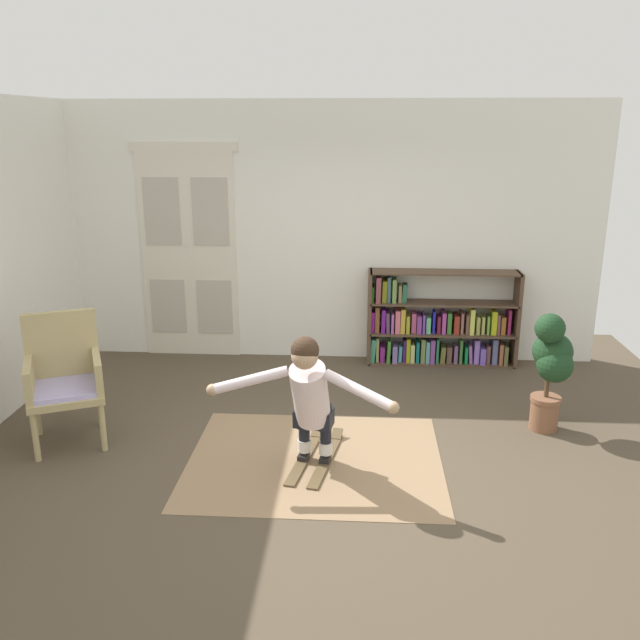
# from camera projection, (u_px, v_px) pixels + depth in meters

# --- Properties ---
(ground_plane) EXTENTS (7.20, 7.20, 0.00)m
(ground_plane) POSITION_uv_depth(u_px,v_px,m) (317.00, 461.00, 5.41)
(ground_plane) COLOR #4E4232
(back_wall) EXTENTS (6.00, 0.10, 2.90)m
(back_wall) POSITION_uv_depth(u_px,v_px,m) (332.00, 234.00, 7.48)
(back_wall) COLOR white
(back_wall) RESTS_ON ground
(double_door) EXTENTS (1.22, 0.05, 2.45)m
(double_door) POSITION_uv_depth(u_px,v_px,m) (189.00, 252.00, 7.59)
(double_door) COLOR beige
(double_door) RESTS_ON ground
(rug) EXTENTS (2.06, 1.70, 0.01)m
(rug) POSITION_uv_depth(u_px,v_px,m) (315.00, 460.00, 5.42)
(rug) COLOR #917353
(rug) RESTS_ON ground
(bookshelf) EXTENTS (1.68, 0.30, 1.08)m
(bookshelf) POSITION_uv_depth(u_px,v_px,m) (434.00, 327.00, 7.50)
(bookshelf) COLOR #503B2C
(bookshelf) RESTS_ON ground
(wicker_chair) EXTENTS (0.79, 0.79, 1.10)m
(wicker_chair) POSITION_uv_depth(u_px,v_px,m) (64.00, 376.00, 5.64)
(wicker_chair) COLOR tan
(wicker_chair) RESTS_ON ground
(potted_plant) EXTENTS (0.37, 0.41, 1.09)m
(potted_plant) POSITION_uv_depth(u_px,v_px,m) (551.00, 364.00, 5.80)
(potted_plant) COLOR brown
(potted_plant) RESTS_ON ground
(skis_pair) EXTENTS (0.43, 0.98, 0.07)m
(skis_pair) POSITION_uv_depth(u_px,v_px,m) (316.00, 456.00, 5.44)
(skis_pair) COLOR brown
(skis_pair) RESTS_ON rug
(person_skier) EXTENTS (1.44, 0.72, 1.08)m
(person_skier) POSITION_uv_depth(u_px,v_px,m) (310.00, 393.00, 5.07)
(person_skier) COLOR white
(person_skier) RESTS_ON skis_pair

